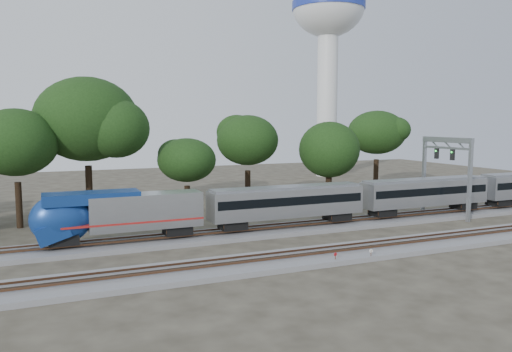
% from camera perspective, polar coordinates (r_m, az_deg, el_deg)
% --- Properties ---
extents(ground, '(160.00, 160.00, 0.00)m').
position_cam_1_polar(ground, '(42.69, 0.43, -8.57)').
color(ground, '#383328').
rests_on(ground, ground).
extents(track_far, '(160.00, 5.00, 0.73)m').
position_cam_1_polar(track_far, '(48.04, -2.46, -6.64)').
color(track_far, slate).
rests_on(track_far, ground).
extents(track_near, '(160.00, 5.00, 0.73)m').
position_cam_1_polar(track_near, '(39.13, 2.80, -9.64)').
color(track_near, slate).
rests_on(track_near, ground).
extents(train, '(83.78, 2.88, 4.25)m').
position_cam_1_polar(train, '(59.63, 18.84, -1.71)').
color(train, '#ADB0B5').
rests_on(train, ground).
extents(switch_stand_red, '(0.29, 0.12, 0.94)m').
position_cam_1_polar(switch_stand_red, '(39.14, 9.06, -9.11)').
color(switch_stand_red, '#512D19').
rests_on(switch_stand_red, ground).
extents(switch_stand_white, '(0.30, 0.07, 0.95)m').
position_cam_1_polar(switch_stand_white, '(40.65, 13.00, -8.61)').
color(switch_stand_white, '#512D19').
rests_on(switch_stand_white, ground).
extents(switch_lever, '(0.54, 0.37, 0.30)m').
position_cam_1_polar(switch_lever, '(39.81, 10.31, -9.54)').
color(switch_lever, '#512D19').
rests_on(switch_lever, ground).
extents(water_tower, '(14.26, 14.26, 39.47)m').
position_cam_1_polar(water_tower, '(103.21, 8.25, 16.39)').
color(water_tower, silver).
rests_on(water_tower, ground).
extents(signal_gantry, '(0.63, 7.52, 9.14)m').
position_cam_1_polar(signal_gantry, '(61.16, 20.90, 1.84)').
color(signal_gantry, gray).
rests_on(signal_gantry, ground).
extents(tree_2, '(8.96, 8.96, 12.63)m').
position_cam_1_polar(tree_2, '(56.18, -25.76, 3.46)').
color(tree_2, black).
rests_on(tree_2, ground).
extents(tree_3, '(11.35, 11.35, 16.00)m').
position_cam_1_polar(tree_3, '(58.61, -18.78, 6.14)').
color(tree_3, black).
rests_on(tree_3, ground).
extents(tree_4, '(6.60, 6.60, 9.30)m').
position_cam_1_polar(tree_4, '(58.09, -7.92, 1.79)').
color(tree_4, black).
rests_on(tree_4, ground).
extents(tree_5, '(8.66, 8.66, 12.21)m').
position_cam_1_polar(tree_5, '(64.54, -0.96, 4.09)').
color(tree_5, black).
rests_on(tree_5, ground).
extents(tree_6, '(7.41, 7.41, 10.45)m').
position_cam_1_polar(tree_6, '(65.62, 8.37, 2.99)').
color(tree_6, black).
rests_on(tree_6, ground).
extents(tree_7, '(9.37, 9.37, 13.21)m').
position_cam_1_polar(tree_7, '(81.18, 13.66, 4.85)').
color(tree_7, black).
rests_on(tree_7, ground).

